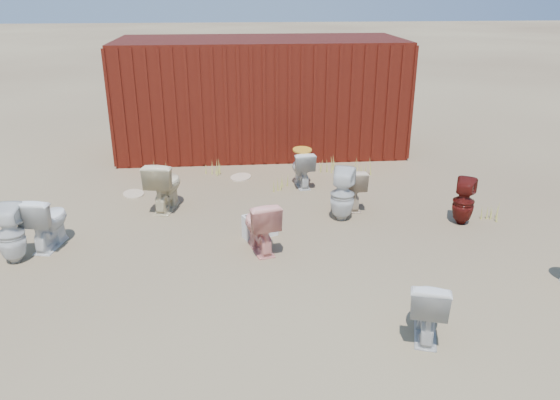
{
  "coord_description": "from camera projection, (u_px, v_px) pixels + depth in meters",
  "views": [
    {
      "loc": [
        -0.67,
        -6.7,
        3.45
      ],
      "look_at": [
        0.0,
        0.6,
        0.55
      ],
      "focal_mm": 35.0,
      "sensor_mm": 36.0,
      "label": 1
    }
  ],
  "objects": [
    {
      "name": "weed_clump_f",
      "position": [
        492.0,
        214.0,
        8.5
      ],
      "size": [
        0.28,
        0.28,
        0.26
      ],
      "primitive_type": "cone",
      "color": "#AAA744",
      "rests_on": "ground"
    },
    {
      "name": "weed_clump_a",
      "position": [
        158.0,
        172.0,
        10.24
      ],
      "size": [
        0.36,
        0.36,
        0.34
      ],
      "primitive_type": "cone",
      "color": "#AAA744",
      "rests_on": "ground"
    },
    {
      "name": "shipping_container",
      "position": [
        261.0,
        95.0,
        11.91
      ],
      "size": [
        6.0,
        2.4,
        2.4
      ],
      "primitive_type": "cube",
      "color": "#440D0B",
      "rests_on": "ground"
    },
    {
      "name": "ground",
      "position": [
        284.0,
        253.0,
        7.53
      ],
      "size": [
        100.0,
        100.0,
        0.0
      ],
      "primitive_type": "plane",
      "color": "brown",
      "rests_on": "ground"
    },
    {
      "name": "toilet_front_maroon",
      "position": [
        464.0,
        202.0,
        8.33
      ],
      "size": [
        0.45,
        0.46,
        0.72
      ],
      "primitive_type": "imported",
      "rotation": [
        0.0,
        0.0,
        2.58
      ],
      "color": "#52120E",
      "rests_on": "ground"
    },
    {
      "name": "toilet_back_yellowlid",
      "position": [
        302.0,
        168.0,
        9.92
      ],
      "size": [
        0.44,
        0.69,
        0.67
      ],
      "primitive_type": "imported",
      "rotation": [
        0.0,
        0.0,
        3.24
      ],
      "color": "silver",
      "rests_on": "ground"
    },
    {
      "name": "loose_lid_near",
      "position": [
        241.0,
        177.0,
        10.46
      ],
      "size": [
        0.53,
        0.6,
        0.02
      ],
      "primitive_type": "ellipsoid",
      "rotation": [
        0.0,
        0.0,
        -0.37
      ],
      "color": "#CDB495",
      "rests_on": "ground"
    },
    {
      "name": "toilet_back_beige_left",
      "position": [
        165.0,
        185.0,
        8.87
      ],
      "size": [
        0.64,
        0.9,
        0.83
      ],
      "primitive_type": "imported",
      "rotation": [
        0.0,
        0.0,
        2.92
      ],
      "color": "beige",
      "rests_on": "ground"
    },
    {
      "name": "toilet_front_c",
      "position": [
        427.0,
        306.0,
        5.64
      ],
      "size": [
        0.59,
        0.78,
        0.7
      ],
      "primitive_type": "imported",
      "rotation": [
        0.0,
        0.0,
        2.83
      ],
      "color": "silver",
      "rests_on": "ground"
    },
    {
      "name": "loose_tank",
      "position": [
        260.0,
        225.0,
        7.97
      ],
      "size": [
        0.54,
        0.38,
        0.35
      ],
      "primitive_type": "cube",
      "rotation": [
        0.0,
        0.0,
        0.39
      ],
      "color": "silver",
      "rests_on": "ground"
    },
    {
      "name": "toilet_front_a",
      "position": [
        47.0,
        221.0,
        7.59
      ],
      "size": [
        0.57,
        0.83,
        0.78
      ],
      "primitive_type": "imported",
      "rotation": [
        0.0,
        0.0,
        2.96
      ],
      "color": "white",
      "rests_on": "ground"
    },
    {
      "name": "toilet_back_a",
      "position": [
        11.0,
        234.0,
        7.15
      ],
      "size": [
        0.36,
        0.37,
        0.8
      ],
      "primitive_type": "imported",
      "rotation": [
        0.0,
        0.0,
        3.14
      ],
      "color": "white",
      "rests_on": "ground"
    },
    {
      "name": "weed_clump_d",
      "position": [
        212.0,
        167.0,
        10.63
      ],
      "size": [
        0.3,
        0.3,
        0.26
      ],
      "primitive_type": "cone",
      "color": "#AAA744",
      "rests_on": "ground"
    },
    {
      "name": "toilet_back_e",
      "position": [
        342.0,
        195.0,
        8.46
      ],
      "size": [
        0.48,
        0.49,
        0.83
      ],
      "primitive_type": "imported",
      "rotation": [
        0.0,
        0.0,
        2.79
      ],
      "color": "silver",
      "rests_on": "ground"
    },
    {
      "name": "toilet_back_beige_right",
      "position": [
        351.0,
        188.0,
        8.95
      ],
      "size": [
        0.41,
        0.7,
        0.7
      ],
      "primitive_type": "imported",
      "rotation": [
        0.0,
        0.0,
        3.18
      ],
      "color": "beige",
      "rests_on": "ground"
    },
    {
      "name": "weed_clump_b",
      "position": [
        281.0,
        182.0,
        9.82
      ],
      "size": [
        0.32,
        0.32,
        0.27
      ],
      "primitive_type": "cone",
      "color": "#AAA744",
      "rests_on": "ground"
    },
    {
      "name": "loose_lid_far",
      "position": [
        134.0,
        194.0,
        9.62
      ],
      "size": [
        0.48,
        0.55,
        0.02
      ],
      "primitive_type": "ellipsoid",
      "rotation": [
        0.0,
        0.0,
        0.29
      ],
      "color": "#C5B08F",
      "rests_on": "ground"
    },
    {
      "name": "weed_clump_e",
      "position": [
        326.0,
        164.0,
        10.82
      ],
      "size": [
        0.34,
        0.34,
        0.27
      ],
      "primitive_type": "cone",
      "color": "#AAA744",
      "rests_on": "ground"
    },
    {
      "name": "toilet_front_pink",
      "position": [
        260.0,
        225.0,
        7.49
      ],
      "size": [
        0.58,
        0.82,
        0.75
      ],
      "primitive_type": "imported",
      "rotation": [
        0.0,
        0.0,
        3.38
      ],
      "color": "pink",
      "rests_on": "ground"
    },
    {
      "name": "yellow_lid",
      "position": [
        302.0,
        150.0,
        9.8
      ],
      "size": [
        0.34,
        0.43,
        0.02
      ],
      "primitive_type": "ellipsoid",
      "color": "gold",
      "rests_on": "toilet_back_yellowlid"
    },
    {
      "name": "weed_clump_c",
      "position": [
        364.0,
        169.0,
        10.39
      ],
      "size": [
        0.36,
        0.36,
        0.34
      ],
      "primitive_type": "cone",
      "color": "#AAA744",
      "rests_on": "ground"
    }
  ]
}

